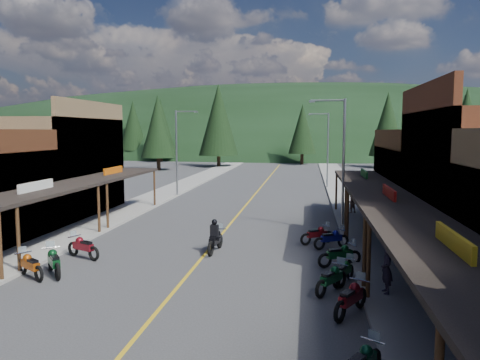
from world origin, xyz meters
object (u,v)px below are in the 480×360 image
at_px(bike_west_8, 83,246).
at_px(rider_on_bike, 215,239).
at_px(pine_4, 388,124).
at_px(bike_west_7, 54,260).
at_px(bike_east_9, 331,238).
at_px(streetlight_1, 178,149).
at_px(shop_west_3, 47,167).
at_px(pine_8, 106,132).
at_px(bike_east_7, 344,271).
at_px(pedestrian_east_b, 351,202).
at_px(pine_11, 437,122).
at_px(bike_east_8, 340,254).
at_px(pedestrian_east_a, 387,269).
at_px(pine_0, 65,129).
at_px(pine_1, 161,125).
at_px(bike_west_6, 30,264).
at_px(pine_9, 454,129).
at_px(streetlight_3, 326,147).
at_px(pine_10, 158,127).
at_px(shop_east_3, 444,187).
at_px(bike_east_5, 351,297).
at_px(streetlight_2, 341,159).
at_px(bike_east_6, 331,277).
at_px(pine_5, 466,121).
at_px(pine_3, 302,129).
at_px(pine_7, 133,126).
at_px(bike_east_10, 317,234).

xyz_separation_m(bike_west_8, rider_on_bike, (6.06, 2.05, 0.08)).
bearing_deg(pine_4, rider_on_bike, -106.99).
bearing_deg(bike_west_7, bike_east_9, -11.44).
bearing_deg(streetlight_1, shop_west_3, -122.56).
relative_size(pine_8, rider_on_bike, 4.23).
distance_m(bike_east_7, pedestrian_east_b, 16.06).
xyz_separation_m(streetlight_1, pine_11, (26.95, 16.00, 2.73)).
bearing_deg(bike_east_8, pedestrian_east_a, -4.93).
bearing_deg(pine_0, rider_on_bike, -55.80).
height_order(pine_1, bike_west_6, pine_1).
xyz_separation_m(bike_west_7, pedestrian_east_b, (13.79, 16.62, 0.28)).
bearing_deg(pine_9, rider_on_bike, -119.01).
bearing_deg(rider_on_bike, pedestrian_east_b, 61.83).
bearing_deg(shop_west_3, pine_9, 41.73).
relative_size(pine_9, pedestrian_east_b, 6.92).
relative_size(streetlight_3, rider_on_bike, 3.38).
bearing_deg(rider_on_bike, pine_0, 129.12).
relative_size(shop_west_3, pine_9, 1.01).
height_order(pine_10, bike_east_8, pine_10).
xyz_separation_m(shop_east_3, bike_east_5, (-7.28, -16.15, -1.89)).
relative_size(bike_west_7, bike_west_8, 1.05).
relative_size(bike_east_5, bike_east_9, 1.09).
bearing_deg(bike_east_9, shop_west_3, -140.81).
distance_m(pine_1, bike_east_8, 75.90).
xyz_separation_m(streetlight_2, pine_9, (17.05, 37.00, 1.92)).
distance_m(bike_west_6, bike_east_6, 12.31).
bearing_deg(rider_on_bike, streetlight_3, 81.60).
distance_m(streetlight_2, bike_east_8, 8.17).
bearing_deg(shop_west_3, streetlight_2, -9.04).
bearing_deg(pedestrian_east_b, bike_east_8, 51.79).
xyz_separation_m(pine_5, bike_east_5, (-27.52, -76.85, -7.35)).
height_order(shop_east_3, pine_3, pine_3).
height_order(bike_east_7, bike_east_8, bike_east_8).
distance_m(streetlight_1, bike_east_7, 27.41).
relative_size(pine_9, bike_east_9, 5.28).
bearing_deg(pine_0, pedestrian_east_a, -53.54).
relative_size(pine_0, pine_8, 1.10).
bearing_deg(shop_west_3, pine_10, 96.22).
bearing_deg(bike_west_8, streetlight_1, 29.59).
relative_size(shop_east_3, pine_11, 0.88).
height_order(pine_7, bike_west_6, pine_7).
xyz_separation_m(pine_7, bike_west_7, (26.40, -78.22, -6.59)).
height_order(pine_8, bike_east_9, pine_8).
relative_size(streetlight_2, pine_10, 0.69).
bearing_deg(pine_0, pine_7, 60.26).
bearing_deg(pine_0, bike_west_8, -60.82).
height_order(pine_4, bike_east_10, pine_4).
bearing_deg(bike_west_7, pedestrian_east_a, -42.11).
height_order(pine_3, pine_9, pine_3).
relative_size(shop_west_3, bike_east_8, 5.16).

